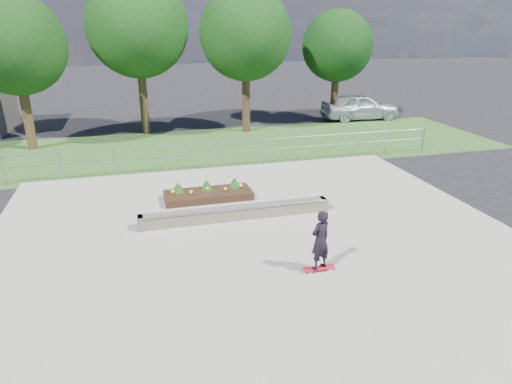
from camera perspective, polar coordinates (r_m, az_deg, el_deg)
ground at (r=12.60m, az=0.91°, el=-7.09°), size 120.00×120.00×0.00m
grass_verge at (r=22.71m, az=-6.78°, el=5.49°), size 30.00×8.00×0.02m
concrete_slab at (r=12.59m, az=0.91°, el=-6.97°), size 15.00×15.00×0.06m
fence at (r=19.17m, az=-5.28°, el=5.09°), size 20.06×0.06×1.20m
tree_far_left at (r=24.25m, az=-27.90°, el=15.93°), size 4.55×4.55×7.15m
tree_mid_left at (r=25.74m, az=-14.61°, el=19.37°), size 5.25×5.25×8.25m
tree_mid_right at (r=25.48m, az=-1.32°, el=19.13°), size 4.90×4.90×7.70m
tree_far_right at (r=28.92m, az=10.13°, el=17.50°), size 4.20×4.20×6.60m
grind_ledge at (r=14.21m, az=-2.47°, el=-2.61°), size 6.00×0.44×0.43m
planter_bed at (r=15.97m, az=-6.03°, el=-0.12°), size 3.00×1.20×0.61m
skateboarder at (r=11.16m, az=8.03°, el=-6.02°), size 0.80×0.54×1.60m
parked_car at (r=30.00m, az=12.86°, el=10.37°), size 4.94×2.21×1.65m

